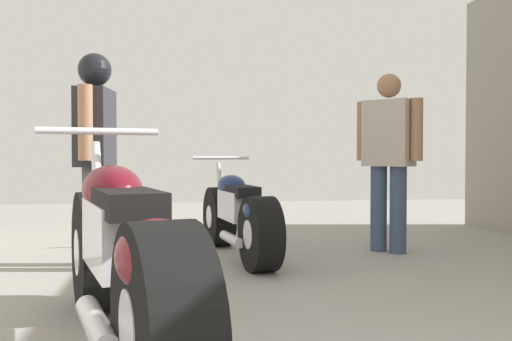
% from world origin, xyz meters
% --- Properties ---
extents(ground_plane, '(14.85, 14.85, 0.00)m').
position_xyz_m(ground_plane, '(0.00, 3.09, 0.00)').
color(ground_plane, gray).
extents(motorcycle_maroon_cruiser, '(0.90, 2.27, 1.07)m').
position_xyz_m(motorcycle_maroon_cruiser, '(-0.99, 2.14, 0.45)').
color(motorcycle_maroon_cruiser, black).
rests_on(motorcycle_maroon_cruiser, ground_plane).
extents(motorcycle_black_naked, '(0.63, 1.94, 0.90)m').
position_xyz_m(motorcycle_black_naked, '(-0.18, 4.53, 0.37)').
color(motorcycle_black_naked, black).
rests_on(motorcycle_black_naked, ground_plane).
extents(mechanic_in_blue, '(0.52, 0.58, 1.67)m').
position_xyz_m(mechanic_in_blue, '(1.25, 4.62, 0.95)').
color(mechanic_in_blue, '#384766').
rests_on(mechanic_in_blue, ground_plane).
extents(mechanic_with_helmet, '(0.30, 0.68, 1.73)m').
position_xyz_m(mechanic_with_helmet, '(-1.38, 4.28, 1.04)').
color(mechanic_with_helmet, '#4C4C4C').
rests_on(mechanic_with_helmet, ground_plane).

